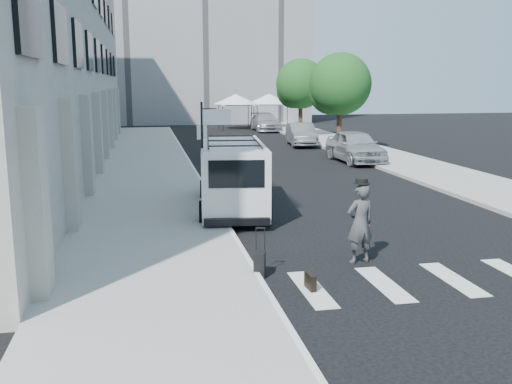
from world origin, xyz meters
name	(u,v)px	position (x,y,z in m)	size (l,w,h in m)	color
ground	(316,246)	(0.00, 0.00, 0.00)	(120.00, 120.00, 0.00)	black
sidewalk_left	(146,164)	(-4.25, 16.00, 0.07)	(4.50, 48.00, 0.15)	gray
sidewalk_right	(360,149)	(9.00, 20.00, 0.07)	(4.00, 56.00, 0.15)	gray
building_far	(199,4)	(2.00, 50.00, 12.50)	(22.00, 12.00, 25.00)	slate
sign_pole	(210,136)	(-2.36, 3.20, 2.65)	(1.03, 0.07, 3.50)	black
tree_near	(338,87)	(7.50, 20.15, 3.97)	(3.80, 3.83, 6.03)	black
tree_far	(299,86)	(7.50, 29.15, 3.97)	(3.80, 3.83, 6.03)	black
tent_left	(236,99)	(4.00, 38.00, 2.71)	(4.00, 4.00, 3.20)	black
tent_right	(269,99)	(7.20, 38.50, 2.71)	(4.00, 4.00, 3.20)	black
businessman	(360,224)	(0.62, -1.49, 0.95)	(0.70, 0.46, 1.91)	#3A3A3D
briefcase	(310,282)	(-1.03, -3.00, 0.17)	(0.12, 0.44, 0.34)	black
suitcase	(260,264)	(-1.90, -2.00, 0.29)	(0.34, 0.44, 1.07)	black
cargo_van	(232,175)	(-1.48, 4.71, 1.18)	(2.62, 6.21, 2.28)	silver
parked_car_a	(355,146)	(6.80, 15.08, 0.86)	(2.03, 5.05, 1.72)	#999CA0
parked_car_b	(301,134)	(6.14, 23.49, 0.76)	(1.61, 4.62, 1.52)	slate
parked_car_c	(266,122)	(6.29, 35.74, 0.77)	(2.17, 5.33, 1.55)	#95969C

